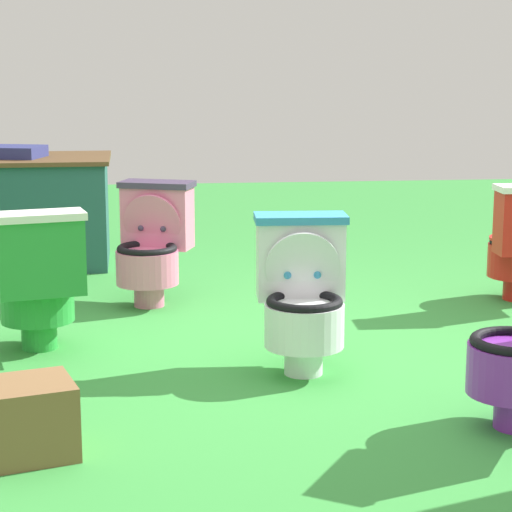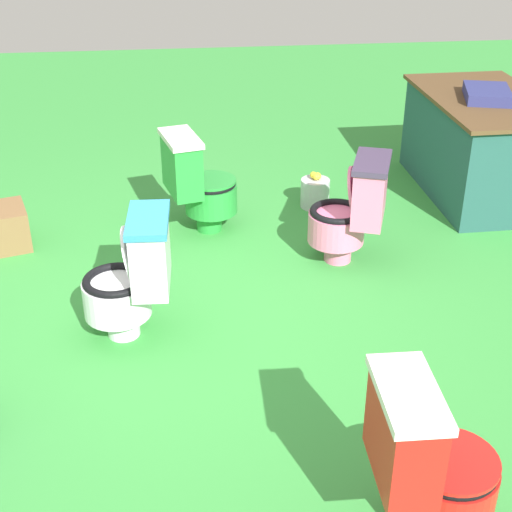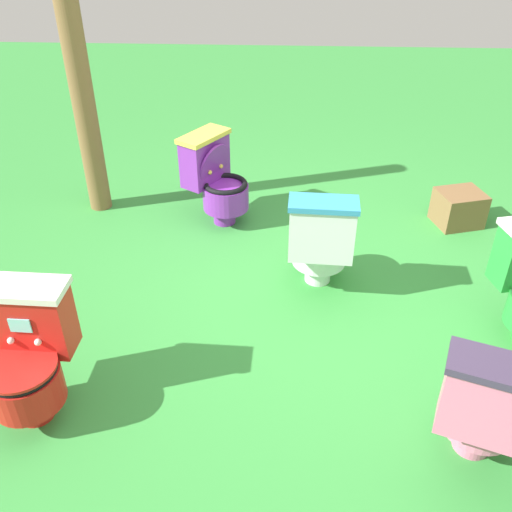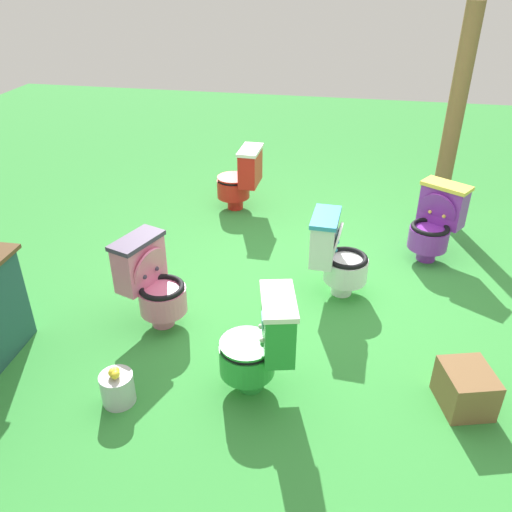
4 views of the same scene
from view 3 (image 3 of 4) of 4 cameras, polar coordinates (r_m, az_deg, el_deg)
The scene contains 7 objects.
ground at distance 3.79m, azimuth 5.63°, elevation -4.90°, with size 14.00×14.00×0.00m, color green.
toilet_red at distance 3.11m, azimuth -22.13°, elevation -9.24°, with size 0.44×0.50×0.73m.
toilet_white at distance 3.75m, azimuth 6.56°, elevation 1.57°, with size 0.44×0.51×0.73m.
toilet_purple at distance 4.55m, azimuth -4.07°, elevation 7.83°, with size 0.63×0.60×0.73m.
toilet_pink at distance 2.85m, azimuth 22.27°, elevation -13.87°, with size 0.54×0.60×0.73m.
wooden_post at distance 4.68m, azimuth -17.46°, elevation 16.71°, with size 0.18×0.18×2.19m, color brown.
small_crate at distance 4.87m, azimuth 19.85°, elevation 4.60°, with size 0.35×0.30×0.28m, color brown.
Camera 3 is at (0.22, 2.95, 2.37)m, focal length 39.46 mm.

